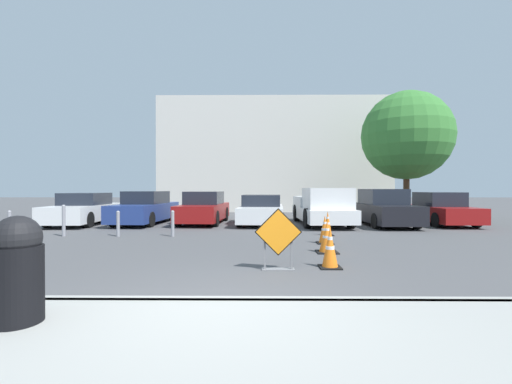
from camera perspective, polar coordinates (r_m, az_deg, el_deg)
name	(u,v)px	position (r m, az deg, el deg)	size (l,w,h in m)	color
ground_plane	(246,226)	(14.63, -1.64, -5.71)	(96.00, 96.00, 0.00)	#4C4C4F
sidewalk_strip	(201,349)	(3.62, -9.23, -24.43)	(25.87, 2.59, 0.14)	#999993
curb_lip	(217,303)	(4.81, -6.47, -17.97)	(25.87, 0.20, 0.14)	#999993
road_closed_sign	(278,238)	(6.75, 3.73, -7.64)	(0.93, 0.20, 1.22)	black
traffic_cone_nearest	(330,248)	(7.14, 12.23, -9.13)	(0.43, 0.43, 0.82)	black
traffic_cone_second	(327,237)	(8.78, 11.75, -7.40)	(0.52, 0.52, 0.79)	black
traffic_cone_third	(325,230)	(10.22, 11.40, -6.19)	(0.46, 0.46, 0.82)	black
traffic_cone_fourth	(328,224)	(11.97, 11.85, -5.17)	(0.39, 0.39, 0.83)	black
parked_car_nearest	(85,210)	(17.26, -26.64, -2.63)	(2.02, 4.72, 1.41)	white
parked_car_second	(146,209)	(16.49, -17.91, -2.64)	(1.99, 4.73, 1.48)	navy
parked_car_third	(204,209)	(15.93, -8.69, -2.76)	(1.99, 4.33, 1.47)	maroon
parked_car_fourth	(262,210)	(15.49, 0.95, -3.06)	(2.11, 4.47, 1.32)	white
pickup_truck	(323,208)	(15.25, 11.06, -2.69)	(2.13, 5.19, 1.62)	silver
parked_car_fifth	(383,209)	(15.98, 20.44, -2.64)	(1.87, 4.50, 1.58)	black
parked_car_sixth	(440,210)	(17.41, 28.27, -2.61)	(1.82, 4.17, 1.44)	maroon
trash_bin	(18,268)	(4.60, -34.94, -10.39)	(0.51, 0.51, 1.17)	black
bollard_nearest	(173,223)	(11.79, -13.72, -4.98)	(0.12, 0.12, 0.88)	gray
bollard_second	(118,223)	(12.37, -22.00, -4.78)	(0.12, 0.12, 0.86)	gray
bollard_third	(64,220)	(13.17, -29.40, -4.04)	(0.12, 0.12, 1.06)	gray
bollard_fourth	(9,223)	(14.18, -35.84, -4.14)	(0.12, 0.12, 0.87)	gray
building_facade_backdrop	(274,157)	(25.72, 2.94, 5.84)	(16.15, 5.00, 7.93)	beige
street_tree_behind_lot	(407,136)	(20.49, 23.80, 8.58)	(4.78, 4.78, 6.87)	#513823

